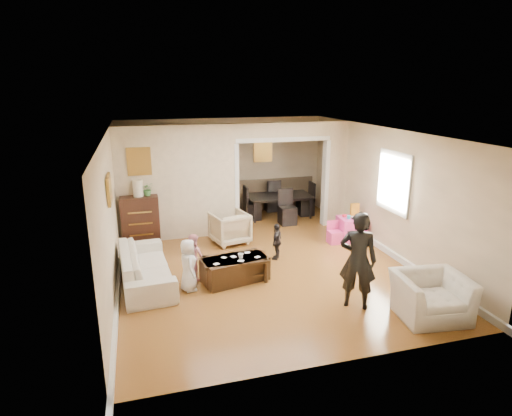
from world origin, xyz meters
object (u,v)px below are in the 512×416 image
object	(u,v)px
coffee_cup	(241,256)
child_kneel_b	(194,256)
child_kneel_a	(188,265)
child_toddler	(277,241)
sofa	(146,266)
table_lamp	(138,188)
coffee_table	(235,269)
cyan_cup	(349,217)
adult_person	(358,260)
armchair_front	(431,296)
armchair_back	(230,228)
play_table	(351,229)
dining_table	(279,206)
dresser	(140,221)

from	to	relation	value
coffee_cup	child_kneel_b	distance (m)	0.87
child_kneel_a	child_kneel_b	xyz separation A→B (m)	(0.15, 0.45, -0.03)
coffee_cup	child_toddler	xyz separation A→B (m)	(0.95, 0.80, -0.10)
sofa	table_lamp	distance (m)	2.23
coffee_table	cyan_cup	world-z (taller)	cyan_cup
sofa	cyan_cup	xyz separation A→B (m)	(4.50, 0.96, 0.26)
adult_person	armchair_front	bearing A→B (deg)	-178.89
armchair_back	play_table	size ratio (longest dim) A/B	1.41
coffee_cup	cyan_cup	xyz separation A→B (m)	(2.84, 1.37, 0.09)
table_lamp	dining_table	size ratio (longest dim) A/B	0.21
coffee_cup	play_table	world-z (taller)	same
armchair_back	coffee_cup	xyz separation A→B (m)	(-0.22, -1.98, 0.13)
armchair_back	dresser	xyz separation A→B (m)	(-1.92, 0.43, 0.20)
child_kneel_b	armchair_front	bearing A→B (deg)	-158.65
coffee_table	dresser	bearing A→B (deg)	124.02
cyan_cup	child_kneel_b	bearing A→B (deg)	-164.37
play_table	child_toddler	distance (m)	2.09
dresser	play_table	xyz separation A→B (m)	(4.63, -0.99, -0.29)
dresser	child_toddler	size ratio (longest dim) A/B	1.47
play_table	child_kneel_a	bearing A→B (deg)	-158.68
table_lamp	cyan_cup	xyz separation A→B (m)	(4.53, -1.04, -0.72)
dresser	adult_person	bearing A→B (deg)	-49.48
armchair_front	coffee_table	xyz separation A→B (m)	(-2.60, 2.04, -0.12)
armchair_back	cyan_cup	world-z (taller)	armchair_back
cyan_cup	play_table	bearing A→B (deg)	26.57
cyan_cup	child_toddler	distance (m)	1.98
coffee_table	coffee_cup	world-z (taller)	coffee_cup
dining_table	child_kneel_b	xyz separation A→B (m)	(-2.73, -3.20, 0.13)
play_table	coffee_cup	bearing A→B (deg)	-154.25
table_lamp	coffee_table	size ratio (longest dim) A/B	0.31
armchair_front	play_table	bearing A→B (deg)	89.74
sofa	cyan_cup	world-z (taller)	sofa
dresser	cyan_cup	world-z (taller)	dresser
armchair_front	child_toddler	size ratio (longest dim) A/B	1.36
armchair_back	child_toddler	bearing A→B (deg)	108.66
coffee_table	coffee_cup	xyz separation A→B (m)	(0.10, -0.05, 0.27)
coffee_table	coffee_cup	size ratio (longest dim) A/B	11.30
armchair_front	dining_table	size ratio (longest dim) A/B	0.61
adult_person	table_lamp	bearing A→B (deg)	-16.16
sofa	coffee_table	bearing A→B (deg)	-107.14
armchair_front	coffee_table	bearing A→B (deg)	149.06
armchair_back	cyan_cup	distance (m)	2.70
coffee_cup	child_toddler	bearing A→B (deg)	40.10
armchair_back	child_kneel_b	size ratio (longest dim) A/B	0.91
armchair_front	table_lamp	bearing A→B (deg)	140.76
play_table	child_toddler	size ratio (longest dim) A/B	0.73
sofa	armchair_back	size ratio (longest dim) A/B	2.74
coffee_table	child_toddler	distance (m)	1.30
play_table	child_toddler	world-z (taller)	child_toddler
armchair_front	table_lamp	xyz separation A→B (m)	(-4.19, 4.40, 0.96)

